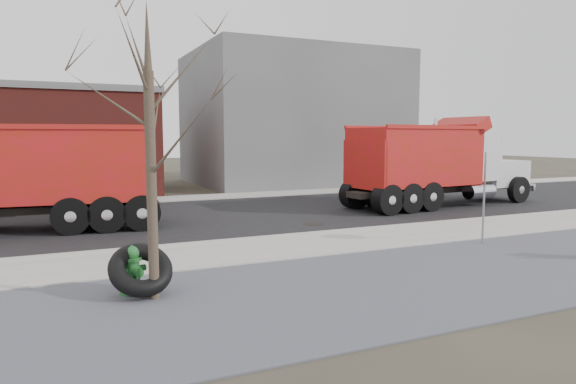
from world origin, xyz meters
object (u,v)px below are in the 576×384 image
fire_hydrant (133,272)px  dump_truck_red_b (26,172)px  dump_truck_red_a (436,161)px  truck_tire (141,269)px  stop_sign (485,181)px

fire_hydrant → dump_truck_red_b: size_ratio=0.11×
dump_truck_red_a → dump_truck_red_b: dump_truck_red_a is taller
fire_hydrant → dump_truck_red_b: dump_truck_red_b is taller
fire_hydrant → dump_truck_red_a: bearing=6.8°
fire_hydrant → truck_tire: truck_tire is taller
truck_tire → dump_truck_red_a: size_ratio=0.14×
stop_sign → dump_truck_red_a: bearing=36.9°
dump_truck_red_a → fire_hydrant: bearing=-156.6°
fire_hydrant → dump_truck_red_a: 15.19m
truck_tire → dump_truck_red_a: bearing=29.9°
fire_hydrant → dump_truck_red_b: (-2.04, 7.83, 1.40)m
fire_hydrant → truck_tire: size_ratio=0.73×
dump_truck_red_b → dump_truck_red_a: bearing=-176.2°
stop_sign → dump_truck_red_b: dump_truck_red_b is taller
truck_tire → stop_sign: bearing=5.6°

